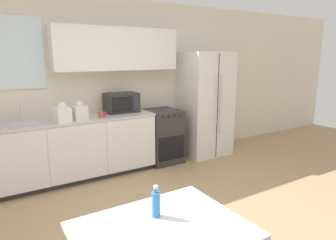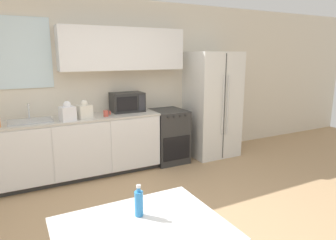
% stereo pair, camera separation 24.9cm
% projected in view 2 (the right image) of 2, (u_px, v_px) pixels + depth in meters
% --- Properties ---
extents(ground_plane, '(12.00, 12.00, 0.00)m').
position_uv_depth(ground_plane, '(161.00, 228.00, 3.22)').
color(ground_plane, tan).
extents(wall_back, '(12.00, 0.38, 2.70)m').
position_uv_depth(wall_back, '(104.00, 79.00, 4.79)').
color(wall_back, beige).
rests_on(wall_back, ground_plane).
extents(kitchen_counter, '(2.46, 0.63, 0.92)m').
position_uv_depth(kitchen_counter, '(79.00, 147.00, 4.50)').
color(kitchen_counter, '#333333').
rests_on(kitchen_counter, ground_plane).
extents(oven_range, '(0.57, 0.65, 0.91)m').
position_uv_depth(oven_range, '(168.00, 136.00, 5.18)').
color(oven_range, '#2D2D2D').
rests_on(oven_range, ground_plane).
extents(refrigerator, '(0.86, 0.76, 1.88)m').
position_uv_depth(refrigerator, '(212.00, 104.00, 5.45)').
color(refrigerator, silver).
rests_on(refrigerator, ground_plane).
extents(kitchen_sink, '(0.57, 0.38, 0.23)m').
position_uv_depth(kitchen_sink, '(30.00, 121.00, 4.13)').
color(kitchen_sink, '#B7BABC').
rests_on(kitchen_sink, kitchen_counter).
extents(microwave, '(0.51, 0.34, 0.31)m').
position_uv_depth(microwave, '(127.00, 102.00, 4.85)').
color(microwave, '#282828').
rests_on(microwave, kitchen_counter).
extents(coffee_mug, '(0.11, 0.08, 0.09)m').
position_uv_depth(coffee_mug, '(106.00, 113.00, 4.48)').
color(coffee_mug, '#BF4C3F').
rests_on(coffee_mug, kitchen_counter).
extents(grocery_bag_0, '(0.22, 0.20, 0.27)m').
position_uv_depth(grocery_bag_0, '(84.00, 110.00, 4.32)').
color(grocery_bag_0, silver).
rests_on(grocery_bag_0, kitchen_counter).
extents(grocery_bag_1, '(0.23, 0.20, 0.28)m').
position_uv_depth(grocery_bag_1, '(68.00, 112.00, 4.17)').
color(grocery_bag_1, white).
rests_on(grocery_bag_1, kitchen_counter).
extents(drink_bottle, '(0.06, 0.06, 0.23)m').
position_uv_depth(drink_bottle, '(139.00, 203.00, 2.05)').
color(drink_bottle, '#338CD8').
rests_on(drink_bottle, dining_table).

